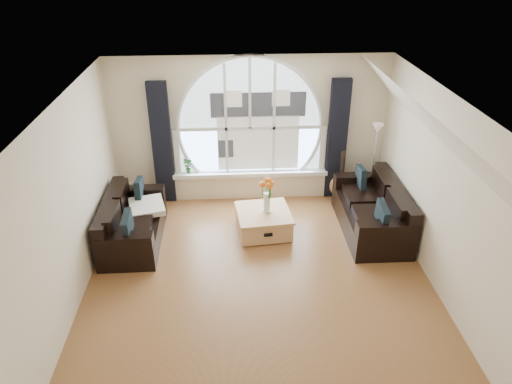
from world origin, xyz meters
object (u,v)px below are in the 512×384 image
coffee_chest (263,221)px  guitar (340,175)px  vase_flowers (267,191)px  sofa_left (133,220)px  potted_plant (188,165)px  sofa_right (372,210)px  floor_lamp (373,166)px

coffee_chest → guitar: guitar is taller
coffee_chest → vase_flowers: (0.05, 0.00, 0.57)m
sofa_left → potted_plant: potted_plant is taller
potted_plant → guitar: bearing=-4.4°
sofa_right → potted_plant: potted_plant is taller
vase_flowers → potted_plant: vase_flowers is taller
sofa_right → floor_lamp: 0.99m
sofa_right → potted_plant: (-3.15, 1.29, 0.31)m
sofa_right → potted_plant: size_ratio=6.03×
guitar → coffee_chest: bearing=-137.3°
guitar → floor_lamp: bearing=-11.9°
sofa_left → vase_flowers: 2.24m
sofa_right → guitar: size_ratio=1.79×
sofa_left → coffee_chest: sofa_left is taller
sofa_left → guitar: 3.84m
sofa_left → floor_lamp: (4.19, 0.96, 0.40)m
vase_flowers → guitar: vase_flowers is taller
sofa_right → guitar: guitar is taller
coffee_chest → guitar: bearing=28.0°
floor_lamp → potted_plant: floor_lamp is taller
coffee_chest → guitar: (1.51, 1.02, 0.31)m
guitar → potted_plant: guitar is taller
vase_flowers → floor_lamp: bearing=22.4°
coffee_chest → floor_lamp: 2.28m
sofa_left → floor_lamp: floor_lamp is taller
potted_plant → vase_flowers: bearing=-41.9°
sofa_right → coffee_chest: 1.84m
coffee_chest → potted_plant: 1.88m
guitar → vase_flowers: bearing=-136.4°
floor_lamp → potted_plant: size_ratio=5.09×
coffee_chest → vase_flowers: vase_flowers is taller
sofa_left → sofa_right: size_ratio=0.92×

